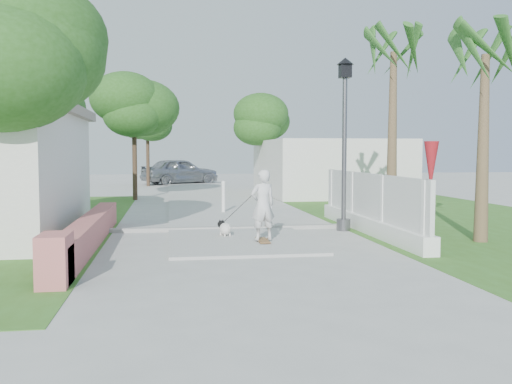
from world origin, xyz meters
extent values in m
plane|color=#B7B7B2|center=(0.00, 0.00, 0.00)|extent=(90.00, 90.00, 0.00)
cube|color=#B7B7B2|center=(0.00, 20.00, 0.03)|extent=(3.20, 36.00, 0.06)
cube|color=#999993|center=(0.00, 6.00, 0.05)|extent=(6.50, 0.25, 0.10)
cube|color=#3B6720|center=(7.00, 8.00, 0.01)|extent=(8.00, 20.00, 0.01)
cube|color=#C56565|center=(-3.30, 4.00, 0.30)|extent=(0.45, 8.00, 0.60)
cube|color=#C56565|center=(-3.30, 0.20, 0.40)|extent=(0.45, 0.80, 0.80)
cube|color=white|center=(3.40, 5.00, 0.20)|extent=(0.35, 7.00, 0.40)
cube|color=white|center=(3.40, 5.00, 0.95)|extent=(0.10, 7.00, 1.10)
cube|color=white|center=(3.40, 1.80, 0.75)|extent=(0.14, 0.14, 1.50)
cube|color=white|center=(3.40, 4.00, 0.75)|extent=(0.14, 0.14, 1.50)
cube|color=white|center=(3.40, 6.20, 0.75)|extent=(0.14, 0.14, 1.50)
cube|color=white|center=(3.40, 8.20, 0.75)|extent=(0.14, 0.14, 1.50)
cube|color=silver|center=(6.00, 18.00, 1.30)|extent=(6.00, 8.00, 2.60)
cylinder|color=#59595E|center=(2.90, 5.50, 0.15)|extent=(0.36, 0.36, 0.30)
cylinder|color=#59595E|center=(2.90, 5.50, 2.00)|extent=(0.12, 0.12, 4.00)
cube|color=black|center=(2.90, 5.50, 4.10)|extent=(0.28, 0.28, 0.35)
cone|color=black|center=(2.90, 5.50, 4.35)|extent=(0.44, 0.44, 0.18)
cylinder|color=white|center=(0.20, 10.00, 0.50)|extent=(0.12, 0.12, 1.00)
sphere|color=white|center=(0.20, 10.00, 1.02)|extent=(0.14, 0.14, 0.14)
cylinder|color=#59595E|center=(4.80, 4.50, 1.00)|extent=(0.04, 0.04, 2.00)
cone|color=#AC1828|center=(4.80, 4.50, 1.70)|extent=(0.36, 0.36, 1.20)
cylinder|color=#4C3826|center=(-4.50, 3.00, 1.92)|extent=(0.20, 0.20, 3.85)
ellipsoid|color=#235016|center=(-4.50, 3.00, 3.58)|extent=(3.60, 3.60, 2.70)
ellipsoid|color=#235016|center=(-4.30, 2.80, 3.92)|extent=(3.06, 3.06, 2.30)
ellipsoid|color=#235016|center=(-4.70, 3.20, 4.28)|extent=(2.70, 2.70, 2.02)
cylinder|color=#4C3826|center=(-5.50, 8.50, 1.75)|extent=(0.20, 0.20, 3.50)
ellipsoid|color=#235016|center=(-5.50, 8.50, 3.25)|extent=(3.20, 3.20, 2.40)
ellipsoid|color=#235016|center=(-5.30, 8.30, 3.60)|extent=(2.72, 2.72, 2.05)
ellipsoid|color=#235016|center=(-5.70, 8.70, 3.95)|extent=(2.40, 2.40, 1.79)
cylinder|color=#4C3826|center=(-3.00, 16.00, 1.92)|extent=(0.20, 0.20, 3.85)
ellipsoid|color=#235016|center=(-3.00, 16.00, 3.58)|extent=(3.40, 3.40, 2.55)
ellipsoid|color=#235016|center=(-2.80, 15.80, 3.92)|extent=(2.89, 2.89, 2.18)
ellipsoid|color=#235016|center=(-3.20, 16.20, 4.28)|extent=(2.55, 2.55, 1.90)
cylinder|color=#4C3826|center=(3.20, 20.00, 1.75)|extent=(0.20, 0.20, 3.50)
ellipsoid|color=#235016|center=(3.20, 20.00, 3.25)|extent=(3.00, 3.00, 2.25)
ellipsoid|color=#235016|center=(3.40, 19.80, 3.60)|extent=(2.55, 2.55, 1.92)
ellipsoid|color=#235016|center=(3.00, 20.20, 3.95)|extent=(2.25, 2.25, 1.68)
cylinder|color=#4C3826|center=(-2.80, 26.00, 1.92)|extent=(0.20, 0.20, 3.85)
ellipsoid|color=#235016|center=(-2.80, 26.00, 3.58)|extent=(3.20, 3.20, 2.40)
ellipsoid|color=#235016|center=(-2.60, 25.80, 3.92)|extent=(2.72, 2.72, 2.05)
ellipsoid|color=#235016|center=(-3.00, 26.20, 4.28)|extent=(2.40, 2.40, 1.79)
cone|color=brown|center=(4.60, 6.50, 2.40)|extent=(0.32, 0.32, 4.80)
cone|color=brown|center=(5.40, 3.20, 2.10)|extent=(0.32, 0.32, 4.20)
cube|color=brown|center=(0.46, 3.64, 0.09)|extent=(0.41, 0.84, 0.02)
imported|color=silver|center=(0.46, 3.64, 0.88)|extent=(0.64, 0.49, 1.55)
cylinder|color=gray|center=(0.39, 3.35, 0.03)|extent=(0.03, 0.06, 0.06)
cylinder|color=gray|center=(0.53, 3.35, 0.03)|extent=(0.03, 0.06, 0.06)
cylinder|color=gray|center=(0.39, 3.93, 0.03)|extent=(0.03, 0.06, 0.06)
cylinder|color=gray|center=(0.53, 3.93, 0.03)|extent=(0.03, 0.06, 0.06)
ellipsoid|color=white|center=(-0.27, 4.65, 0.22)|extent=(0.42, 0.53, 0.29)
sphere|color=black|center=(-0.34, 4.85, 0.31)|extent=(0.19, 0.19, 0.19)
sphere|color=white|center=(-0.37, 4.94, 0.28)|extent=(0.09, 0.09, 0.09)
cone|color=black|center=(-0.38, 4.84, 0.39)|extent=(0.05, 0.05, 0.07)
cone|color=black|center=(-0.30, 4.87, 0.39)|extent=(0.05, 0.05, 0.07)
cylinder|color=white|center=(-0.37, 4.73, 0.07)|extent=(0.04, 0.04, 0.13)
cylinder|color=white|center=(-0.24, 4.77, 0.07)|extent=(0.04, 0.04, 0.13)
cylinder|color=white|center=(-0.29, 4.52, 0.07)|extent=(0.04, 0.04, 0.13)
cylinder|color=white|center=(-0.17, 4.57, 0.07)|extent=(0.04, 0.04, 0.13)
cylinder|color=white|center=(-0.19, 4.44, 0.30)|extent=(0.06, 0.11, 0.11)
imported|color=#B5B8BE|center=(-0.87, 27.90, 0.83)|extent=(5.26, 3.80, 1.66)
camera|label=1|loc=(-1.58, -8.69, 2.03)|focal=40.00mm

